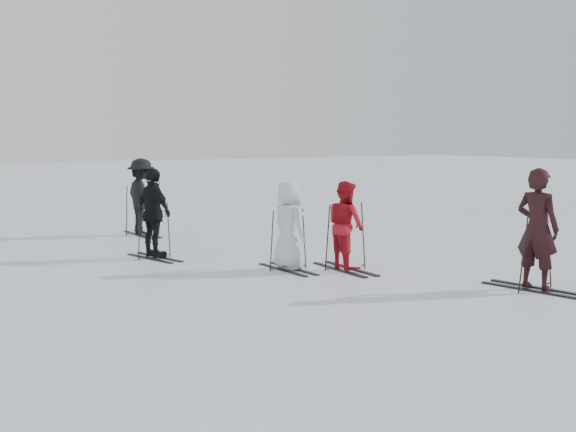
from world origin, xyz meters
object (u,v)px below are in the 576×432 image
object	(u,v)px
skier_red	(346,226)
skier_uphill_far	(142,197)
skier_grey	(288,226)
skier_uphill_left	(154,214)
skier_near_dark	(537,230)

from	to	relation	value
skier_red	skier_uphill_far	xyz separation A→B (m)	(-1.53, 6.66, 0.13)
skier_grey	skier_uphill_left	distance (m)	3.06
skier_uphill_left	skier_near_dark	bearing A→B (deg)	-158.72
skier_near_dark	skier_uphill_left	xyz separation A→B (m)	(-4.18, 6.25, -0.07)
skier_red	skier_uphill_far	size ratio (longest dim) A/B	0.86
skier_uphill_far	skier_uphill_left	bearing A→B (deg)	162.83
skier_uphill_left	skier_uphill_far	xyz separation A→B (m)	(1.06, 3.53, 0.05)
skier_near_dark	skier_red	bearing A→B (deg)	16.79
skier_near_dark	skier_red	size ratio (longest dim) A/B	1.19
skier_near_dark	skier_uphill_far	bearing A→B (deg)	7.48
skier_uphill_far	skier_near_dark	bearing A→B (deg)	-162.74
skier_near_dark	skier_uphill_far	size ratio (longest dim) A/B	1.03
skier_near_dark	skier_uphill_left	world-z (taller)	skier_near_dark
skier_near_dark	skier_grey	distance (m)	4.46
skier_uphill_far	skier_grey	bearing A→B (deg)	-174.69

